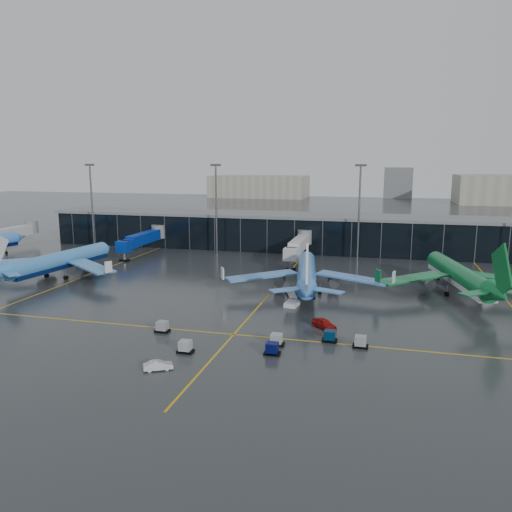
% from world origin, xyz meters
% --- Properties ---
extents(ground, '(600.00, 600.00, 0.00)m').
position_xyz_m(ground, '(0.00, 0.00, 0.00)').
color(ground, '#282B2D').
rests_on(ground, ground).
extents(terminal_pier, '(142.00, 17.00, 10.70)m').
position_xyz_m(terminal_pier, '(0.00, 62.00, 5.42)').
color(terminal_pier, black).
rests_on(terminal_pier, ground).
extents(jet_bridges, '(94.00, 27.50, 7.20)m').
position_xyz_m(jet_bridges, '(-35.00, 42.99, 4.55)').
color(jet_bridges, '#595B60').
rests_on(jet_bridges, ground).
extents(flood_masts, '(203.00, 0.50, 25.50)m').
position_xyz_m(flood_masts, '(5.00, 50.00, 13.81)').
color(flood_masts, '#595B60').
rests_on(flood_masts, ground).
extents(distant_hangars, '(260.00, 71.00, 22.00)m').
position_xyz_m(distant_hangars, '(49.94, 270.08, 8.79)').
color(distant_hangars, '#B2AD99').
rests_on(distant_hangars, ground).
extents(taxi_lines, '(220.00, 120.00, 0.02)m').
position_xyz_m(taxi_lines, '(10.00, 10.61, 0.01)').
color(taxi_lines, gold).
rests_on(taxi_lines, ground).
extents(airliner_arkefly, '(39.80, 44.16, 12.44)m').
position_xyz_m(airliner_arkefly, '(-39.74, 12.55, 6.22)').
color(airliner_arkefly, '#3F88D1').
rests_on(airliner_arkefly, ground).
extents(airliner_klm_near, '(40.07, 44.09, 12.09)m').
position_xyz_m(airliner_klm_near, '(16.78, 13.70, 6.04)').
color(airliner_klm_near, '#407FD4').
rests_on(airliner_klm_near, ground).
extents(airliner_aer_lingus, '(43.58, 47.40, 12.54)m').
position_xyz_m(airliner_aer_lingus, '(46.54, 19.44, 6.27)').
color(airliner_aer_lingus, '#0C6D33').
rests_on(airliner_aer_lingus, ground).
extents(baggage_carts, '(32.45, 10.79, 1.70)m').
position_xyz_m(baggage_carts, '(15.51, -18.27, 0.76)').
color(baggage_carts, black).
rests_on(baggage_carts, ground).
extents(mobile_airstair, '(2.56, 3.44, 3.45)m').
position_xyz_m(mobile_airstair, '(15.87, 2.32, 0.77)').
color(mobile_airstair, white).
rests_on(mobile_airstair, ground).
extents(service_van_red, '(4.65, 4.44, 1.56)m').
position_xyz_m(service_van_red, '(23.09, -8.62, 0.78)').
color(service_van_red, '#9D0D0C').
rests_on(service_van_red, ground).
extents(service_van_white, '(3.88, 2.96, 1.23)m').
position_xyz_m(service_van_white, '(4.58, -30.10, 0.61)').
color(service_van_white, silver).
rests_on(service_van_white, ground).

